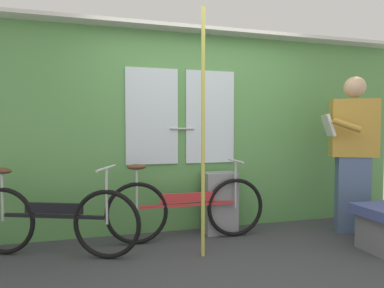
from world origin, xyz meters
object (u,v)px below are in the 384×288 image
Objects in this scene: bicycle_leaning_behind at (53,220)px; passenger_reading_newspaper at (353,150)px; trash_bin_by_wall at (219,202)px; bicycle_near_door at (187,208)px; handrail_pole at (203,133)px.

bicycle_leaning_behind is 0.88× the size of passenger_reading_newspaper.
passenger_reading_newspaper is at bearing -14.99° from trash_bin_by_wall.
bicycle_leaning_behind is at bearing 23.25° from passenger_reading_newspaper.
bicycle_near_door is at bearing 25.34° from bicycle_leaning_behind.
trash_bin_by_wall is (-1.49, 0.40, -0.61)m from passenger_reading_newspaper.
handrail_pole is (-1.88, -0.23, 0.21)m from passenger_reading_newspaper.
handrail_pole reaches higher than bicycle_near_door.
handrail_pole is at bearing 32.24° from passenger_reading_newspaper.
passenger_reading_newspaper is 2.57× the size of trash_bin_by_wall.
bicycle_leaning_behind is 2.25× the size of trash_bin_by_wall.
trash_bin_by_wall is (1.76, 0.28, 0.00)m from bicycle_leaning_behind.
trash_bin_by_wall is at bearing 29.67° from bicycle_leaning_behind.
passenger_reading_newspaper reaches higher than trash_bin_by_wall.
bicycle_near_door is 2.03m from passenger_reading_newspaper.
bicycle_leaning_behind is (-1.33, -0.11, -0.00)m from bicycle_near_door.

